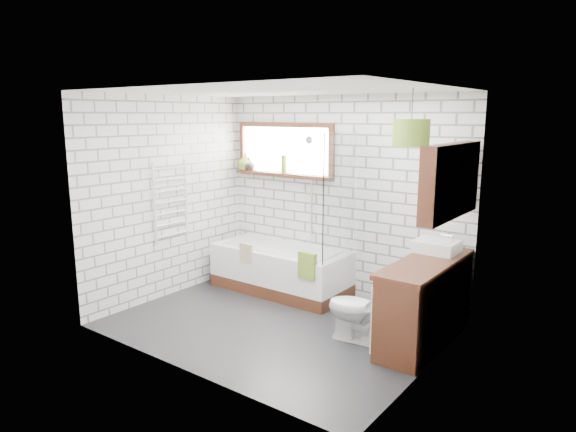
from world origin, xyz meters
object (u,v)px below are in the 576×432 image
Objects in this scene: vanity at (425,302)px; bathtub at (281,269)px; toilet at (360,309)px; basin at (437,246)px; pendant at (411,133)px.

bathtub is at bearing 170.36° from vanity.
toilet is at bearing -24.96° from bathtub.
vanity is at bearing 116.56° from toilet.
basin reaches higher than toilet.
toilet is (1.56, -0.73, 0.05)m from bathtub.
bathtub is at bearing -179.15° from basin.
bathtub is 5.29× the size of pendant.
pendant is at bearing -16.60° from bathtub.
basin reaches higher than vanity.
toilet is at bearing -145.56° from vanity.
pendant reaches higher than toilet.
bathtub is 2.13m from basin.
vanity reaches higher than toilet.
vanity is 3.46× the size of basin.
basin is 0.63× the size of toilet.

